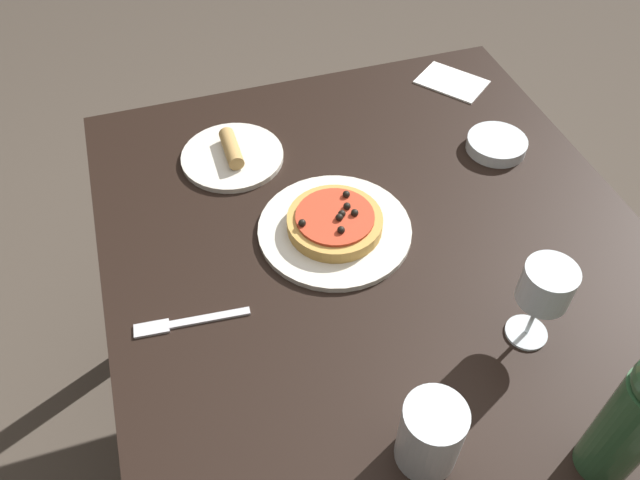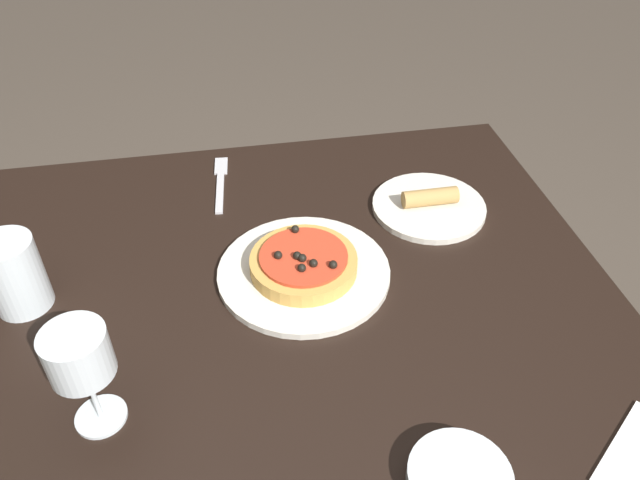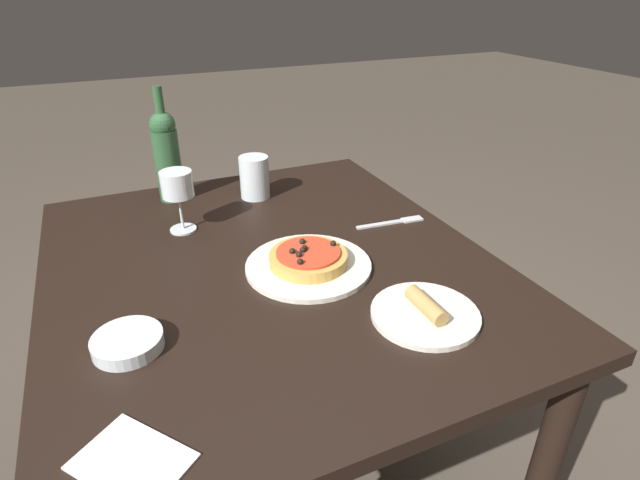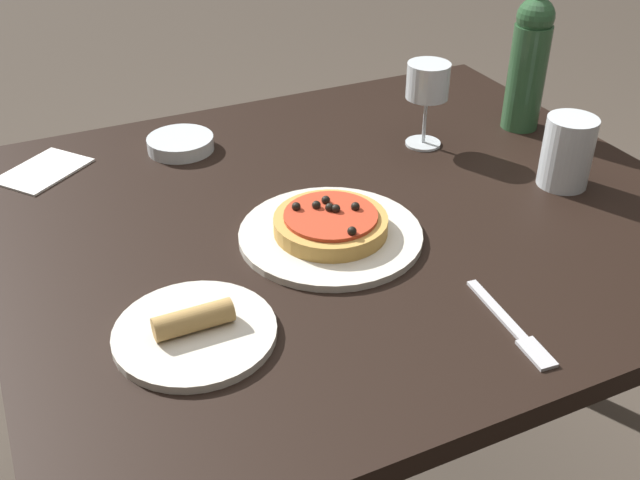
{
  "view_description": "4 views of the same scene",
  "coord_description": "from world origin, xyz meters",
  "px_view_note": "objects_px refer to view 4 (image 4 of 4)",
  "views": [
    {
      "loc": [
        -0.68,
        0.34,
        1.62
      ],
      "look_at": [
        0.04,
        0.11,
        0.78
      ],
      "focal_mm": 35.0,
      "sensor_mm": 36.0,
      "label": 1
    },
    {
      "loc": [
        -0.04,
        -0.69,
        1.47
      ],
      "look_at": [
        0.1,
        0.1,
        0.81
      ],
      "focal_mm": 35.0,
      "sensor_mm": 36.0,
      "label": 2
    },
    {
      "loc": [
        0.97,
        -0.3,
        1.36
      ],
      "look_at": [
        0.09,
        0.09,
        0.84
      ],
      "focal_mm": 28.0,
      "sensor_mm": 36.0,
      "label": 3
    },
    {
      "loc": [
        0.5,
        0.95,
        1.39
      ],
      "look_at": [
        0.1,
        0.1,
        0.78
      ],
      "focal_mm": 42.0,
      "sensor_mm": 36.0,
      "label": 4
    }
  ],
  "objects_px": {
    "dining_table": "(348,256)",
    "pizza": "(331,223)",
    "side_bowl": "(181,144)",
    "dinner_plate": "(331,235)",
    "wine_glass": "(428,84)",
    "water_cup": "(567,152)",
    "fork": "(513,328)",
    "wine_bottle": "(529,60)",
    "side_plate": "(195,331)"
  },
  "relations": [
    {
      "from": "wine_glass",
      "to": "fork",
      "type": "distance_m",
      "value": 0.57
    },
    {
      "from": "wine_glass",
      "to": "fork",
      "type": "height_order",
      "value": "wine_glass"
    },
    {
      "from": "water_cup",
      "to": "side_plate",
      "type": "height_order",
      "value": "water_cup"
    },
    {
      "from": "dining_table",
      "to": "side_plate",
      "type": "distance_m",
      "value": 0.41
    },
    {
      "from": "pizza",
      "to": "fork",
      "type": "bearing_deg",
      "value": 111.73
    },
    {
      "from": "dining_table",
      "to": "side_bowl",
      "type": "distance_m",
      "value": 0.4
    },
    {
      "from": "wine_glass",
      "to": "wine_bottle",
      "type": "distance_m",
      "value": 0.22
    },
    {
      "from": "pizza",
      "to": "wine_glass",
      "type": "distance_m",
      "value": 0.39
    },
    {
      "from": "wine_bottle",
      "to": "side_plate",
      "type": "relative_size",
      "value": 1.54
    },
    {
      "from": "wine_glass",
      "to": "side_bowl",
      "type": "height_order",
      "value": "wine_glass"
    },
    {
      "from": "dinner_plate",
      "to": "wine_glass",
      "type": "distance_m",
      "value": 0.4
    },
    {
      "from": "dining_table",
      "to": "water_cup",
      "type": "bearing_deg",
      "value": 167.33
    },
    {
      "from": "dining_table",
      "to": "fork",
      "type": "bearing_deg",
      "value": 97.84
    },
    {
      "from": "wine_glass",
      "to": "side_plate",
      "type": "distance_m",
      "value": 0.69
    },
    {
      "from": "dining_table",
      "to": "wine_bottle",
      "type": "distance_m",
      "value": 0.54
    },
    {
      "from": "pizza",
      "to": "wine_glass",
      "type": "height_order",
      "value": "wine_glass"
    },
    {
      "from": "dinner_plate",
      "to": "side_bowl",
      "type": "height_order",
      "value": "side_bowl"
    },
    {
      "from": "pizza",
      "to": "wine_glass",
      "type": "relative_size",
      "value": 1.09
    },
    {
      "from": "pizza",
      "to": "wine_glass",
      "type": "bearing_deg",
      "value": -143.8
    },
    {
      "from": "wine_bottle",
      "to": "fork",
      "type": "distance_m",
      "value": 0.67
    },
    {
      "from": "dining_table",
      "to": "wine_glass",
      "type": "height_order",
      "value": "wine_glass"
    },
    {
      "from": "dining_table",
      "to": "side_bowl",
      "type": "xyz_separation_m",
      "value": [
        0.19,
        -0.33,
        0.11
      ]
    },
    {
      "from": "dining_table",
      "to": "wine_bottle",
      "type": "height_order",
      "value": "wine_bottle"
    },
    {
      "from": "side_plate",
      "to": "dinner_plate",
      "type": "bearing_deg",
      "value": -152.27
    },
    {
      "from": "water_cup",
      "to": "fork",
      "type": "height_order",
      "value": "water_cup"
    },
    {
      "from": "dinner_plate",
      "to": "wine_glass",
      "type": "height_order",
      "value": "wine_glass"
    },
    {
      "from": "dinner_plate",
      "to": "water_cup",
      "type": "relative_size",
      "value": 2.3
    },
    {
      "from": "wine_bottle",
      "to": "fork",
      "type": "xyz_separation_m",
      "value": [
        0.41,
        0.52,
        -0.14
      ]
    },
    {
      "from": "dinner_plate",
      "to": "wine_bottle",
      "type": "height_order",
      "value": "wine_bottle"
    },
    {
      "from": "pizza",
      "to": "fork",
      "type": "relative_size",
      "value": 0.92
    },
    {
      "from": "water_cup",
      "to": "fork",
      "type": "relative_size",
      "value": 0.65
    },
    {
      "from": "dinner_plate",
      "to": "side_bowl",
      "type": "bearing_deg",
      "value": -73.02
    },
    {
      "from": "wine_glass",
      "to": "pizza",
      "type": "bearing_deg",
      "value": 36.2
    },
    {
      "from": "pizza",
      "to": "water_cup",
      "type": "xyz_separation_m",
      "value": [
        -0.44,
        0.01,
        0.03
      ]
    },
    {
      "from": "dining_table",
      "to": "pizza",
      "type": "relative_size",
      "value": 6.42
    },
    {
      "from": "dinner_plate",
      "to": "dining_table",
      "type": "bearing_deg",
      "value": -134.72
    },
    {
      "from": "pizza",
      "to": "wine_bottle",
      "type": "distance_m",
      "value": 0.58
    },
    {
      "from": "dining_table",
      "to": "dinner_plate",
      "type": "relative_size",
      "value": 3.97
    },
    {
      "from": "dining_table",
      "to": "pizza",
      "type": "height_order",
      "value": "pizza"
    },
    {
      "from": "wine_bottle",
      "to": "wine_glass",
      "type": "bearing_deg",
      "value": -2.81
    },
    {
      "from": "wine_bottle",
      "to": "side_bowl",
      "type": "relative_size",
      "value": 2.61
    },
    {
      "from": "wine_glass",
      "to": "fork",
      "type": "xyz_separation_m",
      "value": [
        0.19,
        0.53,
        -0.12
      ]
    },
    {
      "from": "dining_table",
      "to": "dinner_plate",
      "type": "xyz_separation_m",
      "value": [
        0.07,
        0.07,
        0.1
      ]
    },
    {
      "from": "dining_table",
      "to": "wine_glass",
      "type": "relative_size",
      "value": 7.01
    },
    {
      "from": "dining_table",
      "to": "fork",
      "type": "distance_m",
      "value": 0.39
    },
    {
      "from": "wine_bottle",
      "to": "dinner_plate",
      "type": "bearing_deg",
      "value": 22.1
    },
    {
      "from": "fork",
      "to": "dining_table",
      "type": "bearing_deg",
      "value": -167.31
    },
    {
      "from": "wine_bottle",
      "to": "side_bowl",
      "type": "height_order",
      "value": "wine_bottle"
    },
    {
      "from": "dinner_plate",
      "to": "wine_bottle",
      "type": "bearing_deg",
      "value": -157.9
    },
    {
      "from": "dining_table",
      "to": "pizza",
      "type": "bearing_deg",
      "value": 45.24
    }
  ]
}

